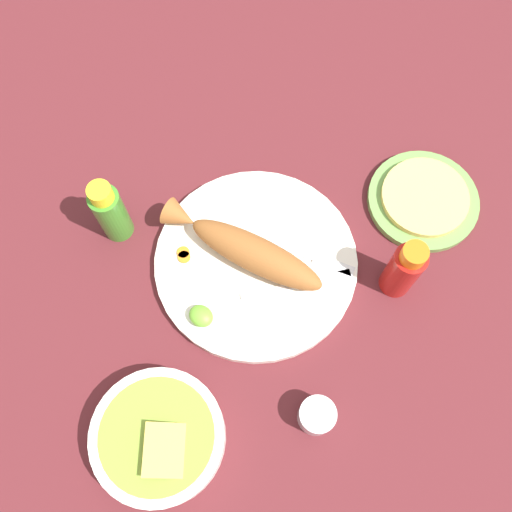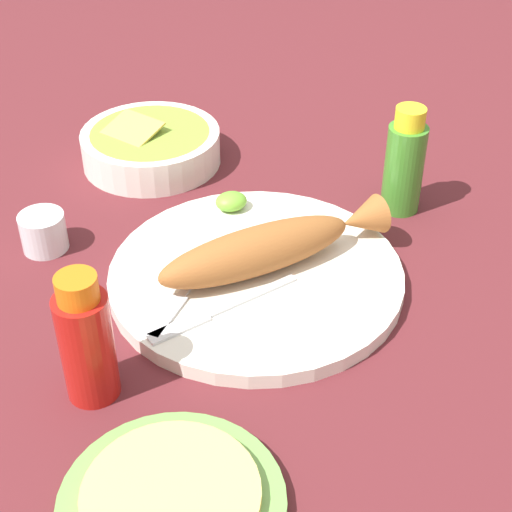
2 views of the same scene
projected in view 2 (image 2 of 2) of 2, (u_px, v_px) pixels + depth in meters
ground_plane at (256, 282)px, 0.91m from camera, size 4.00×4.00×0.00m
main_plate at (256, 276)px, 0.90m from camera, size 0.34×0.34×0.02m
fried_fish at (271, 246)px, 0.89m from camera, size 0.29×0.09×0.05m
fork_near at (215, 312)px, 0.84m from camera, size 0.18×0.06×0.00m
fork_far at (185, 291)px, 0.87m from camera, size 0.13×0.15×0.00m
carrot_slice_near at (321, 223)px, 0.97m from camera, size 0.02×0.02×0.00m
carrot_slice_mid at (314, 221)px, 0.97m from camera, size 0.02×0.02×0.00m
lime_wedge_main at (231, 201)px, 1.00m from camera, size 0.04×0.03×0.02m
hot_sauce_bottle_red at (86, 341)px, 0.73m from camera, size 0.05×0.05×0.14m
hot_sauce_bottle_green at (404, 164)px, 1.00m from camera, size 0.05×0.05×0.14m
salt_cup at (44, 234)px, 0.95m from camera, size 0.06×0.06×0.05m
guacamole_bowl at (151, 145)px, 1.12m from camera, size 0.20×0.20×0.06m
tortilla_plate at (172, 505)px, 0.66m from camera, size 0.19×0.19×0.01m
tortilla_stack at (171, 495)px, 0.65m from camera, size 0.15×0.15×0.01m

